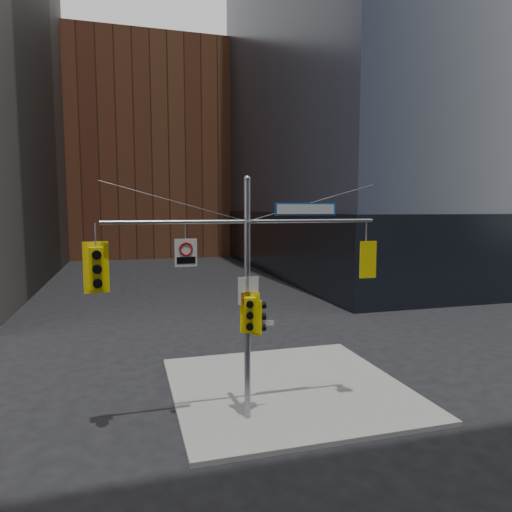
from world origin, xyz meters
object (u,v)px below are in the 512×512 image
signal_assembly (247,276)px  traffic_light_pole_front (250,314)px  traffic_light_west_arm (97,268)px  street_sign_blade (306,209)px  regulatory_sign_arm (186,252)px  traffic_light_pole_side (258,317)px  traffic_light_east_arm (366,259)px

signal_assembly → traffic_light_pole_front: bearing=-89.7°
traffic_light_west_arm → street_sign_blade: bearing=-6.9°
street_sign_blade → regulatory_sign_arm: street_sign_blade is taller
traffic_light_west_arm → traffic_light_pole_side: bearing=-6.9°
signal_assembly → street_sign_blade: size_ratio=4.17×
traffic_light_pole_side → regulatory_sign_arm: (-2.08, -0.03, 1.98)m
traffic_light_east_arm → regulatory_sign_arm: bearing=1.9°
traffic_light_west_arm → regulatory_sign_arm: size_ratio=1.79×
traffic_light_west_arm → signal_assembly: bearing=-7.0°
traffic_light_pole_front → regulatory_sign_arm: size_ratio=1.54×
traffic_light_west_arm → regulatory_sign_arm: (2.35, -0.03, 0.37)m
traffic_light_pole_front → traffic_light_pole_side: bearing=55.5°
signal_assembly → traffic_light_east_arm: bearing=0.0°
traffic_light_east_arm → street_sign_blade: street_sign_blade is taller
traffic_light_east_arm → signal_assembly: bearing=1.7°
traffic_light_west_arm → traffic_light_pole_front: size_ratio=1.16×
signal_assembly → traffic_light_west_arm: (-4.12, 0.01, 0.38)m
signal_assembly → regulatory_sign_arm: 1.92m
street_sign_blade → traffic_light_west_arm: bearing=-180.0°
traffic_light_west_arm → street_sign_blade: (5.91, -0.01, 1.55)m
signal_assembly → traffic_light_pole_front: signal_assembly is taller
traffic_light_east_arm → regulatory_sign_arm: (-5.57, -0.02, 0.37)m
signal_assembly → street_sign_blade: bearing=0.1°
street_sign_blade → regulatory_sign_arm: 3.74m
signal_assembly → traffic_light_pole_side: bearing=1.2°
street_sign_blade → traffic_light_east_arm: bearing=0.1°
traffic_light_pole_side → traffic_light_pole_front: bearing=130.8°
traffic_light_pole_side → street_sign_blade: 3.48m
traffic_light_west_arm → traffic_light_pole_front: 4.37m
traffic_light_east_arm → regulatory_sign_arm: regulatory_sign_arm is taller
traffic_light_pole_front → regulatory_sign_arm: bearing=-173.0°
traffic_light_pole_side → street_sign_blade: street_sign_blade is taller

